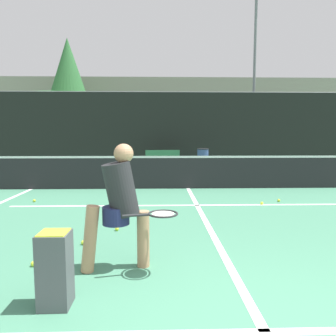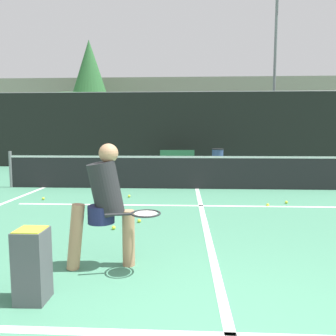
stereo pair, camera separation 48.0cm
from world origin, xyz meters
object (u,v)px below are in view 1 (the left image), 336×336
object	(u,v)px
ball_hopper	(55,268)
trash_bin	(203,159)
player_practicing	(120,202)
parked_car	(208,151)
courtside_bench	(163,159)

from	to	relation	value
ball_hopper	trash_bin	distance (m)	11.33
player_practicing	trash_bin	xyz separation A→B (m)	(2.35, 10.13, -0.32)
player_practicing	trash_bin	distance (m)	10.41
player_practicing	ball_hopper	world-z (taller)	player_practicing
ball_hopper	trash_bin	world-z (taller)	trash_bin
ball_hopper	player_practicing	bearing A→B (deg)	58.55
parked_car	trash_bin	bearing A→B (deg)	-102.06
trash_bin	parked_car	distance (m)	3.60
player_practicing	trash_bin	size ratio (longest dim) A/B	1.57
ball_hopper	parked_car	xyz separation A→B (m)	(3.61, 14.48, 0.28)
player_practicing	trash_bin	bearing A→B (deg)	65.03
player_practicing	courtside_bench	size ratio (longest dim) A/B	0.98
player_practicing	ball_hopper	xyz separation A→B (m)	(-0.51, -0.83, -0.43)
ball_hopper	parked_car	size ratio (longest dim) A/B	0.17
courtside_bench	parked_car	distance (m)	4.09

